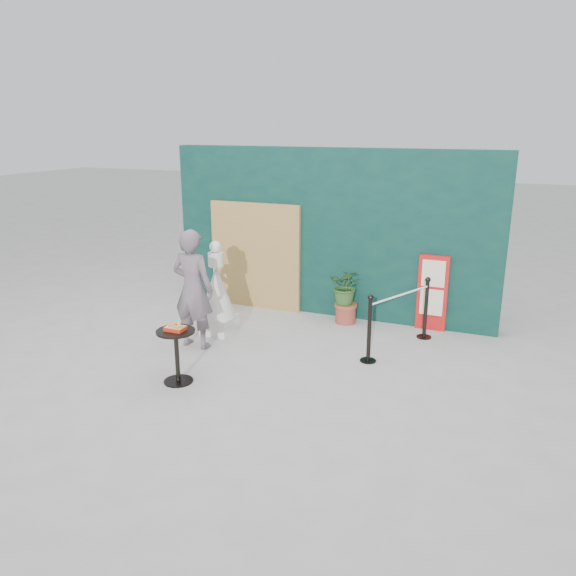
% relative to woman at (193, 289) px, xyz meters
% --- Properties ---
extents(ground, '(60.00, 60.00, 0.00)m').
position_rel_woman_xyz_m(ground, '(1.41, -0.77, -0.94)').
color(ground, '#ADAAA5').
rests_on(ground, ground).
extents(back_wall, '(6.00, 0.30, 3.00)m').
position_rel_woman_xyz_m(back_wall, '(1.41, 2.38, 0.56)').
color(back_wall, '#092929').
rests_on(back_wall, ground).
extents(bamboo_fence, '(1.80, 0.08, 2.00)m').
position_rel_woman_xyz_m(bamboo_fence, '(0.01, 2.17, 0.06)').
color(bamboo_fence, tan).
rests_on(bamboo_fence, ground).
extents(woman, '(0.69, 0.46, 1.88)m').
position_rel_woman_xyz_m(woman, '(0.00, 0.00, 0.00)').
color(woman, '#685963').
rests_on(woman, ground).
extents(menu_board, '(0.50, 0.07, 1.30)m').
position_rel_woman_xyz_m(menu_board, '(3.31, 2.18, -0.29)').
color(menu_board, red).
rests_on(menu_board, ground).
extents(statue, '(0.61, 0.61, 1.57)m').
position_rel_woman_xyz_m(statue, '(0.03, 0.67, -0.30)').
color(statue, white).
rests_on(statue, ground).
extents(cafe_table, '(0.52, 0.52, 0.75)m').
position_rel_woman_xyz_m(cafe_table, '(0.47, -1.21, -0.44)').
color(cafe_table, black).
rests_on(cafe_table, ground).
extents(food_basket, '(0.26, 0.19, 0.11)m').
position_rel_woman_xyz_m(food_basket, '(0.48, -1.21, -0.15)').
color(food_basket, red).
rests_on(food_basket, cafe_table).
extents(planter, '(0.59, 0.51, 1.00)m').
position_rel_woman_xyz_m(planter, '(1.87, 1.96, -0.36)').
color(planter, '#994232').
rests_on(planter, ground).
extents(stanchion_barrier, '(0.84, 1.54, 1.03)m').
position_rel_woman_xyz_m(stanchion_barrier, '(2.99, 1.12, -0.44)').
color(stanchion_barrier, black).
rests_on(stanchion_barrier, ground).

